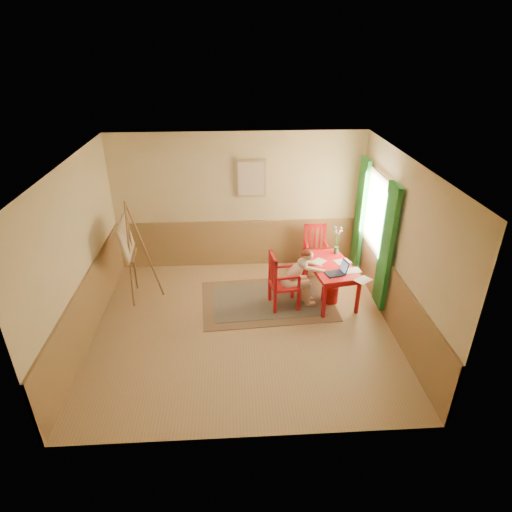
{
  "coord_description": "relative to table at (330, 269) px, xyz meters",
  "views": [
    {
      "loc": [
        -0.14,
        -5.89,
        4.4
      ],
      "look_at": [
        0.25,
        0.55,
        1.05
      ],
      "focal_mm": 30.01,
      "sensor_mm": 36.0,
      "label": 1
    }
  ],
  "objects": [
    {
      "name": "vase",
      "position": [
        0.19,
        0.45,
        0.33
      ],
      "size": [
        0.2,
        0.26,
        0.53
      ],
      "color": "#3F724C",
      "rests_on": "table"
    },
    {
      "name": "wall_portrait",
      "position": [
        -1.36,
        1.44,
        1.27
      ],
      "size": [
        0.6,
        0.05,
        0.76
      ],
      "color": "tan",
      "rests_on": "room"
    },
    {
      "name": "easel",
      "position": [
        -3.59,
        0.28,
        0.5
      ],
      "size": [
        0.66,
        0.85,
        1.91
      ],
      "color": "olive",
      "rests_on": "room"
    },
    {
      "name": "chair_left",
      "position": [
        -0.91,
        -0.2,
        -0.11
      ],
      "size": [
        0.54,
        0.52,
        1.05
      ],
      "color": "red",
      "rests_on": "room"
    },
    {
      "name": "laptop",
      "position": [
        0.05,
        -0.32,
        0.13
      ],
      "size": [
        0.42,
        0.31,
        0.22
      ],
      "color": "#1E2338",
      "rests_on": "table"
    },
    {
      "name": "window",
      "position": [
        0.81,
        0.33,
        0.71
      ],
      "size": [
        0.12,
        2.01,
        2.2
      ],
      "color": "white",
      "rests_on": "room"
    },
    {
      "name": "rug",
      "position": [
        -1.13,
        -0.02,
        -0.62
      ],
      "size": [
        2.5,
        1.75,
        0.02
      ],
      "color": "#8C7251",
      "rests_on": "room"
    },
    {
      "name": "chair_back",
      "position": [
        -0.08,
        1.0,
        -0.12
      ],
      "size": [
        0.46,
        0.48,
        1.02
      ],
      "color": "red",
      "rests_on": "room"
    },
    {
      "name": "papers",
      "position": [
        0.2,
        -0.15,
        0.09
      ],
      "size": [
        0.97,
        1.02,
        0.0
      ],
      "color": "white",
      "rests_on": "table"
    },
    {
      "name": "wastebasket",
      "position": [
        0.01,
        -0.09,
        -0.47
      ],
      "size": [
        0.39,
        0.39,
        0.33
      ],
      "primitive_type": "cylinder",
      "rotation": [
        0.0,
        0.0,
        0.37
      ],
      "color": "#A51514",
      "rests_on": "room"
    },
    {
      "name": "figure",
      "position": [
        -0.6,
        -0.17,
        -0.02
      ],
      "size": [
        0.85,
        0.41,
        1.11
      ],
      "color": "beige",
      "rests_on": "room"
    },
    {
      "name": "table",
      "position": [
        0.0,
        0.0,
        0.0
      ],
      "size": [
        0.91,
        1.31,
        0.72
      ],
      "color": "red",
      "rests_on": "room"
    },
    {
      "name": "room",
      "position": [
        -1.61,
        -0.77,
        0.77
      ],
      "size": [
        5.04,
        4.54,
        2.84
      ],
      "color": "tan",
      "rests_on": "ground"
    },
    {
      "name": "wainscot",
      "position": [
        -1.61,
        0.03,
        -0.13
      ],
      "size": [
        5.0,
        4.5,
        1.0
      ],
      "color": "#A17B4C",
      "rests_on": "room"
    }
  ]
}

